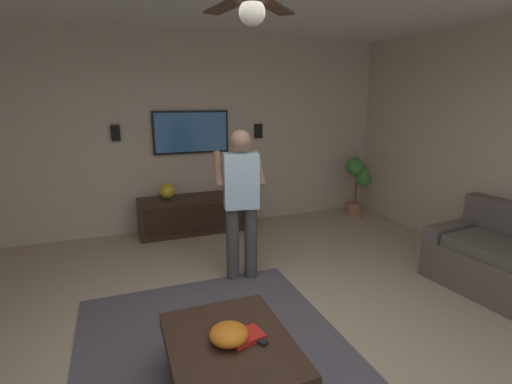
{
  "coord_description": "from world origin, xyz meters",
  "views": [
    {
      "loc": [
        -2.35,
        0.87,
        1.95
      ],
      "look_at": [
        0.95,
        -0.37,
        1.06
      ],
      "focal_mm": 26.27,
      "sensor_mm": 36.0,
      "label": 1
    }
  ],
  "objects_px": {
    "person_standing": "(241,197)",
    "coffee_table": "(230,355)",
    "bowl": "(229,334)",
    "tv": "(191,132)",
    "vase_round": "(167,191)",
    "wall_speaker_left": "(258,131)",
    "remote_white": "(229,330)",
    "book": "(246,336)",
    "potted_plant_tall": "(358,180)",
    "wall_speaker_right": "(116,133)",
    "remote_black": "(257,340)",
    "media_console": "(198,214)"
  },
  "relations": [
    {
      "from": "potted_plant_tall",
      "to": "vase_round",
      "type": "bearing_deg",
      "value": 85.95
    },
    {
      "from": "media_console",
      "to": "wall_speaker_right",
      "type": "height_order",
      "value": "wall_speaker_right"
    },
    {
      "from": "vase_round",
      "to": "media_console",
      "type": "bearing_deg",
      "value": -93.04
    },
    {
      "from": "person_standing",
      "to": "book",
      "type": "bearing_deg",
      "value": 173.6
    },
    {
      "from": "tv",
      "to": "vase_round",
      "type": "bearing_deg",
      "value": -62.75
    },
    {
      "from": "potted_plant_tall",
      "to": "remote_black",
      "type": "height_order",
      "value": "potted_plant_tall"
    },
    {
      "from": "person_standing",
      "to": "coffee_table",
      "type": "bearing_deg",
      "value": 170.03
    },
    {
      "from": "coffee_table",
      "to": "wall_speaker_right",
      "type": "height_order",
      "value": "wall_speaker_right"
    },
    {
      "from": "potted_plant_tall",
      "to": "coffee_table",
      "type": "bearing_deg",
      "value": 133.99
    },
    {
      "from": "remote_white",
      "to": "wall_speaker_left",
      "type": "relative_size",
      "value": 0.68
    },
    {
      "from": "person_standing",
      "to": "remote_white",
      "type": "xyz_separation_m",
      "value": [
        -1.49,
        0.59,
        -0.52
      ]
    },
    {
      "from": "coffee_table",
      "to": "book",
      "type": "distance_m",
      "value": 0.16
    },
    {
      "from": "person_standing",
      "to": "bowl",
      "type": "xyz_separation_m",
      "value": [
        -1.6,
        0.62,
        -0.47
      ]
    },
    {
      "from": "tv",
      "to": "wall_speaker_left",
      "type": "bearing_deg",
      "value": 90.71
    },
    {
      "from": "bowl",
      "to": "wall_speaker_left",
      "type": "height_order",
      "value": "wall_speaker_left"
    },
    {
      "from": "tv",
      "to": "book",
      "type": "xyz_separation_m",
      "value": [
        -3.48,
        0.36,
        -1.05
      ]
    },
    {
      "from": "remote_black",
      "to": "vase_round",
      "type": "bearing_deg",
      "value": -31.53
    },
    {
      "from": "wall_speaker_right",
      "to": "potted_plant_tall",
      "type": "bearing_deg",
      "value": -96.91
    },
    {
      "from": "bowl",
      "to": "remote_white",
      "type": "bearing_deg",
      "value": -15.96
    },
    {
      "from": "remote_white",
      "to": "wall_speaker_right",
      "type": "relative_size",
      "value": 0.68
    },
    {
      "from": "person_standing",
      "to": "remote_black",
      "type": "xyz_separation_m",
      "value": [
        -1.66,
        0.45,
        -0.52
      ]
    },
    {
      "from": "media_console",
      "to": "remote_black",
      "type": "bearing_deg",
      "value": -5.25
    },
    {
      "from": "potted_plant_tall",
      "to": "vase_round",
      "type": "relative_size",
      "value": 4.61
    },
    {
      "from": "potted_plant_tall",
      "to": "wall_speaker_right",
      "type": "height_order",
      "value": "wall_speaker_right"
    },
    {
      "from": "remote_white",
      "to": "wall_speaker_left",
      "type": "distance_m",
      "value": 3.84
    },
    {
      "from": "person_standing",
      "to": "wall_speaker_left",
      "type": "xyz_separation_m",
      "value": [
        1.89,
        -0.92,
        0.52
      ]
    },
    {
      "from": "bowl",
      "to": "tv",
      "type": "bearing_deg",
      "value": -7.82
    },
    {
      "from": "bowl",
      "to": "remote_black",
      "type": "bearing_deg",
      "value": -109.25
    },
    {
      "from": "media_console",
      "to": "remote_white",
      "type": "distance_m",
      "value": 3.16
    },
    {
      "from": "tv",
      "to": "vase_round",
      "type": "height_order",
      "value": "tv"
    },
    {
      "from": "coffee_table",
      "to": "media_console",
      "type": "bearing_deg",
      "value": -8.24
    },
    {
      "from": "coffee_table",
      "to": "remote_black",
      "type": "distance_m",
      "value": 0.21
    },
    {
      "from": "person_standing",
      "to": "vase_round",
      "type": "distance_m",
      "value": 1.77
    },
    {
      "from": "wall_speaker_left",
      "to": "wall_speaker_right",
      "type": "height_order",
      "value": "wall_speaker_right"
    },
    {
      "from": "tv",
      "to": "bowl",
      "type": "distance_m",
      "value": 3.65
    },
    {
      "from": "tv",
      "to": "bowl",
      "type": "bearing_deg",
      "value": -7.82
    },
    {
      "from": "remote_white",
      "to": "book",
      "type": "xyz_separation_m",
      "value": [
        -0.12,
        -0.09,
        0.01
      ]
    },
    {
      "from": "media_console",
      "to": "wall_speaker_left",
      "type": "bearing_deg",
      "value": 103.43
    },
    {
      "from": "person_standing",
      "to": "vase_round",
      "type": "relative_size",
      "value": 7.45
    },
    {
      "from": "vase_round",
      "to": "wall_speaker_left",
      "type": "bearing_deg",
      "value": -81.16
    },
    {
      "from": "coffee_table",
      "to": "tv",
      "type": "xyz_separation_m",
      "value": [
        3.47,
        -0.47,
        1.17
      ]
    },
    {
      "from": "remote_black",
      "to": "wall_speaker_left",
      "type": "distance_m",
      "value": 3.94
    },
    {
      "from": "remote_white",
      "to": "vase_round",
      "type": "height_order",
      "value": "vase_round"
    },
    {
      "from": "vase_round",
      "to": "person_standing",
      "type": "bearing_deg",
      "value": -161.13
    },
    {
      "from": "bowl",
      "to": "remote_black",
      "type": "xyz_separation_m",
      "value": [
        -0.06,
        -0.17,
        -0.05
      ]
    },
    {
      "from": "media_console",
      "to": "vase_round",
      "type": "xyz_separation_m",
      "value": [
        0.02,
        0.42,
        0.39
      ]
    },
    {
      "from": "tv",
      "to": "bowl",
      "type": "relative_size",
      "value": 4.32
    },
    {
      "from": "tv",
      "to": "person_standing",
      "type": "relative_size",
      "value": 0.68
    },
    {
      "from": "vase_round",
      "to": "wall_speaker_right",
      "type": "bearing_deg",
      "value": 69.61
    },
    {
      "from": "person_standing",
      "to": "potted_plant_tall",
      "type": "height_order",
      "value": "person_standing"
    }
  ]
}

